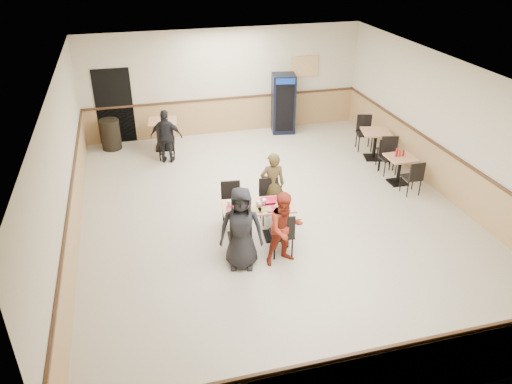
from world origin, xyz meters
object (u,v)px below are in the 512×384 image
object	(u,v)px
main_table	(258,217)
pepsi_cooler	(283,104)
diner_woman_right	(285,229)
diner_man_opposite	(273,185)
back_table	(163,130)
trash_bin	(111,134)
lone_diner	(166,137)
diner_woman_left	(241,229)
side_table_far	(375,140)
side_table_near	(400,166)

from	to	relation	value
main_table	pepsi_cooler	bearing A→B (deg)	73.21
diner_woman_right	diner_man_opposite	size ratio (longest dim) A/B	0.98
back_table	trash_bin	xyz separation A→B (m)	(-1.41, 0.35, -0.12)
diner_woman_right	back_table	world-z (taller)	diner_woman_right
lone_diner	pepsi_cooler	xyz separation A→B (m)	(3.54, 1.31, 0.16)
diner_man_opposite	trash_bin	world-z (taller)	diner_man_opposite
main_table	pepsi_cooler	world-z (taller)	pepsi_cooler
back_table	diner_woman_left	bearing A→B (deg)	-82.12
diner_man_opposite	pepsi_cooler	size ratio (longest dim) A/B	0.83
diner_woman_left	pepsi_cooler	size ratio (longest dim) A/B	0.91
back_table	lone_diner	bearing A→B (deg)	-90.00
side_table_far	diner_woman_left	bearing A→B (deg)	-140.45
diner_woman_left	side_table_far	bearing A→B (deg)	53.70
side_table_near	main_table	bearing A→B (deg)	-159.45
lone_diner	back_table	distance (m)	0.93
main_table	back_table	distance (m)	5.16
trash_bin	lone_diner	bearing A→B (deg)	-41.93
diner_woman_left	pepsi_cooler	bearing A→B (deg)	80.24
diner_woman_right	trash_bin	xyz separation A→B (m)	(-2.98, 6.20, -0.29)
diner_man_opposite	back_table	world-z (taller)	diner_man_opposite
diner_woman_right	diner_man_opposite	bearing A→B (deg)	72.98
diner_man_opposite	pepsi_cooler	bearing A→B (deg)	-104.34
diner_woman_right	side_table_far	bearing A→B (deg)	37.53
main_table	diner_woman_left	distance (m)	0.99
diner_woman_left	diner_woman_right	distance (m)	0.79
pepsi_cooler	diner_man_opposite	bearing A→B (deg)	-100.45
diner_man_opposite	lone_diner	xyz separation A→B (m)	(-1.84, 3.29, -0.02)
side_table_near	back_table	bearing A→B (deg)	145.48
side_table_far	side_table_near	bearing A→B (deg)	-93.89
side_table_near	trash_bin	distance (m)	7.64
main_table	side_table_near	xyz separation A→B (m)	(3.84, 1.44, -0.04)
diner_woman_left	diner_woman_right	bearing A→B (deg)	8.57
diner_woman_left	side_table_near	distance (m)	4.91
side_table_near	back_table	size ratio (longest dim) A/B	0.81
diner_man_opposite	back_table	xyz separation A→B (m)	(-1.84, 4.21, -0.18)
diner_woman_left	back_table	bearing A→B (deg)	112.04
diner_woman_left	trash_bin	distance (m)	6.52
back_table	diner_woman_right	bearing A→B (deg)	-74.90
pepsi_cooler	diner_woman_left	bearing A→B (deg)	-104.11
main_table	side_table_far	size ratio (longest dim) A/B	1.67
trash_bin	pepsi_cooler	bearing A→B (deg)	0.50
main_table	side_table_near	world-z (taller)	main_table
side_table_near	trash_bin	size ratio (longest dim) A/B	0.82
diner_woman_left	diner_woman_right	xyz separation A→B (m)	(0.78, -0.08, -0.08)
lone_diner	trash_bin	distance (m)	1.91
diner_woman_left	pepsi_cooler	xyz separation A→B (m)	(2.74, 6.17, 0.08)
main_table	trash_bin	size ratio (longest dim) A/B	1.72
diner_woman_right	pepsi_cooler	world-z (taller)	pepsi_cooler
main_table	diner_woman_right	xyz separation A→B (m)	(0.26, -0.86, 0.21)
lone_diner	main_table	bearing A→B (deg)	125.45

